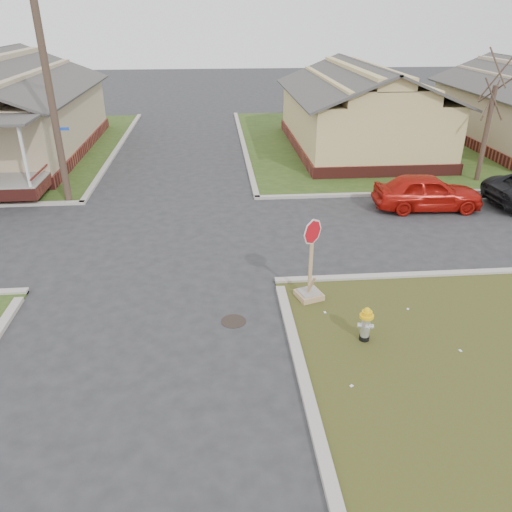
{
  "coord_description": "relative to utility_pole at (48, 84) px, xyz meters",
  "views": [
    {
      "loc": [
        1.87,
        -11.2,
        7.18
      ],
      "look_at": [
        2.91,
        1.0,
        1.1
      ],
      "focal_mm": 35.0,
      "sensor_mm": 36.0,
      "label": 1
    }
  ],
  "objects": [
    {
      "name": "ground",
      "position": [
        4.2,
        -8.9,
        -4.66
      ],
      "size": [
        120.0,
        120.0,
        0.0
      ],
      "primitive_type": "plane",
      "color": "#29292B",
      "rests_on": "ground"
    },
    {
      "name": "stop_sign",
      "position": [
        8.52,
        -8.48,
        -4.11
      ],
      "size": [
        0.66,
        0.65,
        2.34
      ],
      "rotation": [
        0.0,
        0.0,
        0.32
      ],
      "color": "tan",
      "rests_on": "ground"
    },
    {
      "name": "red_sedan",
      "position": [
        14.4,
        -2.02,
        -3.95
      ],
      "size": [
        4.25,
        1.88,
        1.42
      ],
      "primitive_type": "imported",
      "rotation": [
        0.0,
        0.0,
        1.52
      ],
      "color": "#B5140C",
      "rests_on": "ground"
    },
    {
      "name": "side_house_yellow",
      "position": [
        14.2,
        7.6,
        -2.47
      ],
      "size": [
        7.6,
        11.6,
        4.7
      ],
      "color": "maroon",
      "rests_on": "ground"
    },
    {
      "name": "curbs",
      "position": [
        4.2,
        -3.9,
        -4.66
      ],
      "size": [
        80.0,
        40.0,
        0.12
      ],
      "primitive_type": null,
      "color": "#B0A99F",
      "rests_on": "ground"
    },
    {
      "name": "manhole",
      "position": [
        6.4,
        -9.4,
        -4.66
      ],
      "size": [
        0.64,
        0.64,
        0.01
      ],
      "primitive_type": "cylinder",
      "color": "black",
      "rests_on": "ground"
    },
    {
      "name": "fire_hydrant",
      "position": [
        9.49,
        -10.51,
        -4.12
      ],
      "size": [
        0.33,
        0.33,
        0.9
      ],
      "rotation": [
        0.0,
        0.0,
        -0.28
      ],
      "color": "black",
      "rests_on": "ground"
    },
    {
      "name": "tree_mid_right",
      "position": [
        18.2,
        1.3,
        -2.51
      ],
      "size": [
        0.22,
        0.22,
        4.2
      ],
      "primitive_type": "cylinder",
      "color": "#412F25",
      "rests_on": "verge_far_right"
    },
    {
      "name": "utility_pole",
      "position": [
        0.0,
        0.0,
        0.0
      ],
      "size": [
        1.8,
        0.28,
        9.0
      ],
      "color": "#412F25",
      "rests_on": "ground"
    }
  ]
}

